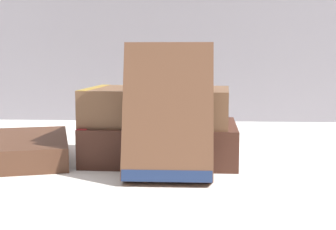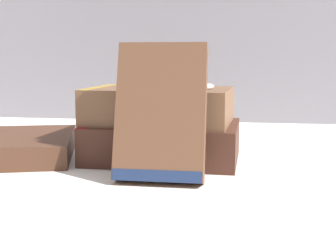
% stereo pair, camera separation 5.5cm
% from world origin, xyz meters
% --- Properties ---
extents(ground_plane, '(3.00, 3.00, 0.00)m').
position_xyz_m(ground_plane, '(0.00, 0.00, 0.00)').
color(ground_plane, white).
extents(book_flat_bottom, '(0.19, 0.14, 0.05)m').
position_xyz_m(book_flat_bottom, '(0.05, 0.04, 0.02)').
color(book_flat_bottom, '#422319').
rests_on(book_flat_bottom, ground_plane).
extents(book_flat_top, '(0.19, 0.13, 0.05)m').
position_xyz_m(book_flat_top, '(0.04, 0.04, 0.07)').
color(book_flat_top, brown).
rests_on(book_flat_top, book_flat_bottom).
extents(book_leaning_front, '(0.09, 0.06, 0.15)m').
position_xyz_m(book_leaning_front, '(0.07, -0.06, 0.07)').
color(book_leaning_front, brown).
rests_on(book_leaning_front, ground_plane).
extents(pocket_watch, '(0.05, 0.06, 0.01)m').
position_xyz_m(pocket_watch, '(0.09, 0.03, 0.09)').
color(pocket_watch, silver).
rests_on(pocket_watch, book_flat_top).
extents(reading_glasses, '(0.11, 0.08, 0.00)m').
position_xyz_m(reading_glasses, '(-0.03, 0.19, 0.00)').
color(reading_glasses, '#ADADB2').
rests_on(reading_glasses, ground_plane).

